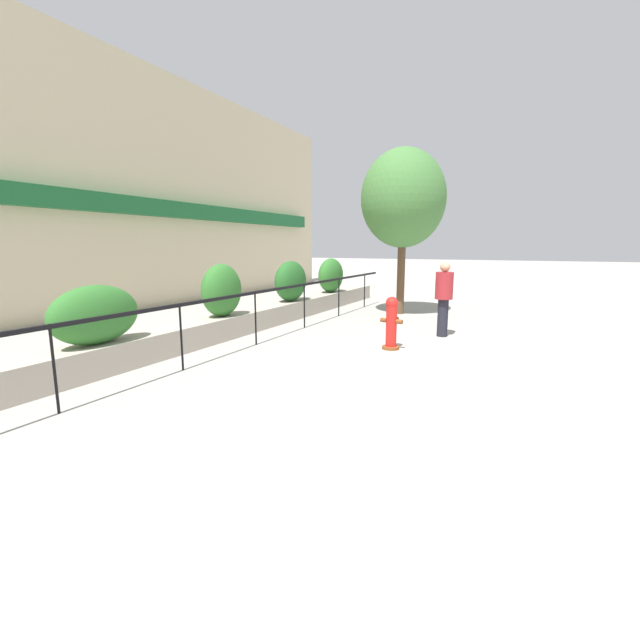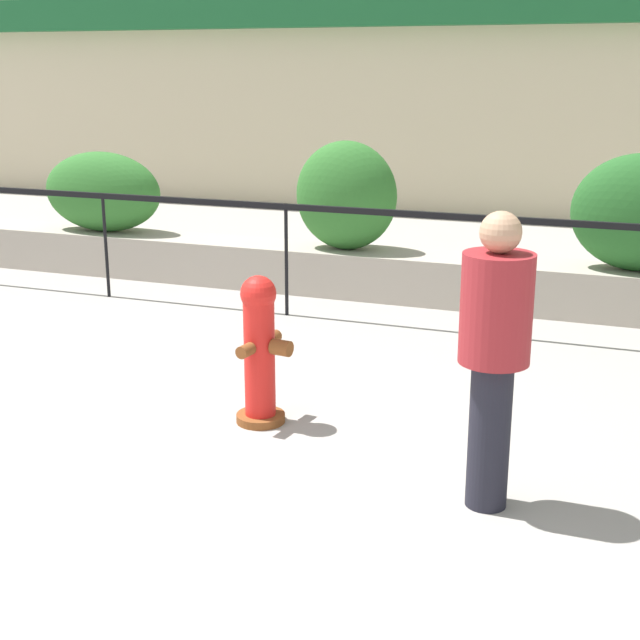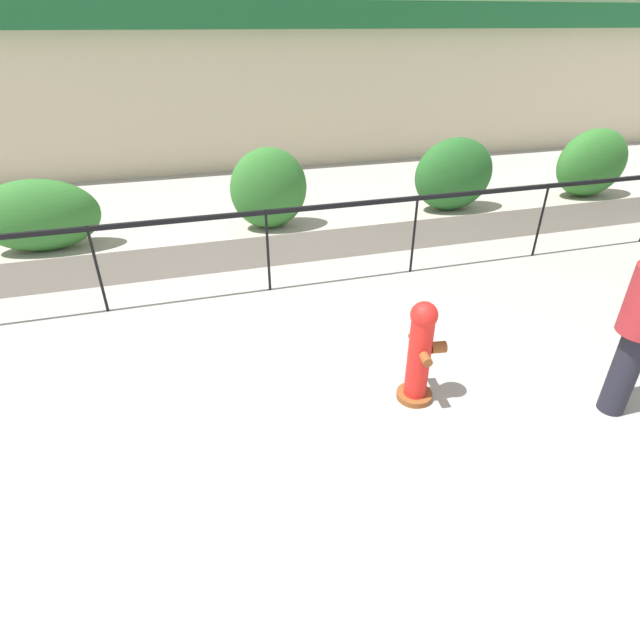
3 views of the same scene
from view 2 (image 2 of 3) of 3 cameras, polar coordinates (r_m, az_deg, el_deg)
planter_wall_low at (r=10.10m, az=0.27°, el=3.28°), size 18.00×0.70×0.50m
fence_railing_segment at (r=8.95m, az=-2.20°, el=6.61°), size 15.00×0.05×1.15m
hedge_bush_1 at (r=11.30m, az=-13.76°, el=7.97°), size 1.58×0.68×0.97m
hedge_bush_2 at (r=9.87m, az=1.68°, el=7.96°), size 1.15×0.69×1.19m
fire_hydrant at (r=6.29m, az=-3.87°, el=-1.85°), size 0.45×0.48×1.08m
pedestrian at (r=5.04m, az=11.10°, el=-1.51°), size 0.55×0.55×1.73m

